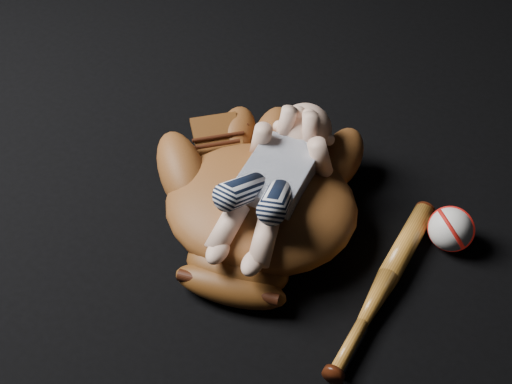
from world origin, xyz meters
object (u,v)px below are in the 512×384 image
baseball (451,229)px  baseball_bat (383,286)px  newborn_baby (271,180)px  baseball_glove (261,199)px

baseball → baseball_bat: bearing=-104.5°
newborn_baby → baseball: size_ratio=4.85×
baseball_glove → baseball: baseball_glove is taller
baseball_glove → newborn_baby: (0.02, -0.00, 0.06)m
baseball_glove → baseball_bat: baseball_glove is taller
baseball_glove → baseball: size_ratio=6.22×
baseball_bat → newborn_baby: bearing=178.8°
newborn_baby → baseball: bearing=18.8°
newborn_baby → baseball_bat: 0.26m
baseball_glove → baseball_bat: 0.26m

